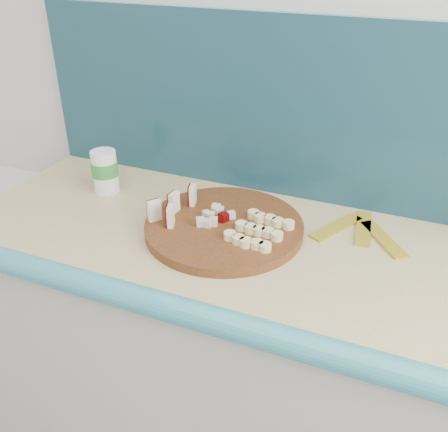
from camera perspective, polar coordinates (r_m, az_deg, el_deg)
kitchen_counter at (r=1.51m, az=15.49°, el=-20.33°), size 2.20×0.63×0.91m
backsplash at (r=1.35m, az=21.49°, el=9.37°), size 2.20×0.02×0.50m
cutting_board at (r=1.28m, az=-0.00°, el=-1.27°), size 0.47×0.47×0.03m
apple_wedges at (r=1.31m, az=-5.88°, el=1.19°), size 0.08×0.16×0.06m
apple_chunks at (r=1.28m, az=-1.01°, el=-0.08°), size 0.06×0.06×0.02m
banana_slices at (r=1.23m, az=3.97°, el=-1.66°), size 0.15×0.17×0.02m
canister at (r=1.50m, az=-13.46°, el=5.07°), size 0.08×0.08×0.13m
banana_peel at (r=1.33m, az=15.35°, el=-1.72°), size 0.25×0.20×0.01m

